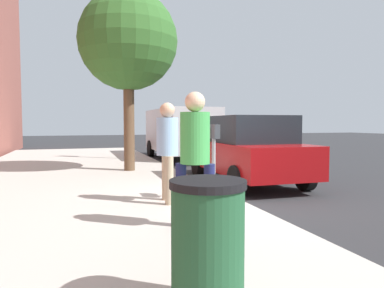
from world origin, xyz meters
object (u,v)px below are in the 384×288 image
(pedestrian_at_meter, at_px, (167,143))
(parked_van_far, at_px, (180,131))
(trash_bin, at_px, (208,245))
(street_tree, at_px, (128,42))
(pedestrian_bystander, at_px, (195,147))
(parked_sedan_near, at_px, (246,149))
(traffic_signal, at_px, (133,98))
(parking_meter, at_px, (214,146))

(pedestrian_at_meter, xyz_separation_m, parked_van_far, (8.50, -2.69, 0.04))
(trash_bin, bearing_deg, street_tree, -3.89)
(pedestrian_bystander, height_order, trash_bin, pedestrian_bystander)
(trash_bin, bearing_deg, pedestrian_bystander, -16.02)
(street_tree, bearing_deg, parked_sedan_near, -130.31)
(parked_van_far, distance_m, traffic_signal, 2.53)
(parking_meter, bearing_deg, pedestrian_at_meter, 85.19)
(pedestrian_bystander, bearing_deg, street_tree, 35.16)
(parking_meter, relative_size, street_tree, 0.26)
(parking_meter, height_order, trash_bin, parking_meter)
(street_tree, relative_size, trash_bin, 5.30)
(pedestrian_bystander, bearing_deg, parked_sedan_near, -0.70)
(traffic_signal, bearing_deg, parking_meter, -178.11)
(pedestrian_bystander, relative_size, street_tree, 0.35)
(pedestrian_bystander, distance_m, parked_sedan_near, 4.68)
(pedestrian_at_meter, relative_size, traffic_signal, 0.50)
(parking_meter, height_order, parked_van_far, parked_van_far)
(street_tree, bearing_deg, parked_van_far, -34.57)
(parked_van_far, bearing_deg, traffic_signal, 104.34)
(traffic_signal, bearing_deg, street_tree, 169.24)
(parked_van_far, distance_m, trash_bin, 12.62)
(parking_meter, bearing_deg, trash_bin, 157.64)
(parked_sedan_near, bearing_deg, traffic_signal, 19.87)
(parked_sedan_near, distance_m, traffic_signal, 6.37)
(pedestrian_at_meter, xyz_separation_m, pedestrian_bystander, (-1.61, 0.02, 0.05))
(traffic_signal, distance_m, trash_bin, 11.85)
(parked_van_far, xyz_separation_m, traffic_signal, (-0.53, 2.09, 1.32))
(parking_meter, distance_m, trash_bin, 3.92)
(parked_sedan_near, distance_m, trash_bin, 6.72)
(pedestrian_bystander, distance_m, street_tree, 6.71)
(parked_van_far, bearing_deg, pedestrian_at_meter, 162.40)
(parking_meter, xyz_separation_m, street_tree, (4.59, 0.92, 2.84))
(pedestrian_at_meter, bearing_deg, traffic_signal, 91.01)
(street_tree, height_order, trash_bin, street_tree)
(parking_meter, xyz_separation_m, parked_van_far, (8.57, -1.83, 0.09))
(pedestrian_at_meter, distance_m, pedestrian_bystander, 1.61)
(parked_van_far, relative_size, traffic_signal, 1.44)
(pedestrian_bystander, xyz_separation_m, parked_van_far, (10.11, -2.71, -0.01))
(parked_sedan_near, xyz_separation_m, trash_bin, (-5.85, 3.30, -0.24))
(pedestrian_at_meter, distance_m, trash_bin, 3.76)
(street_tree, xyz_separation_m, traffic_signal, (3.45, -0.66, -1.43))
(traffic_signal, relative_size, trash_bin, 3.56)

